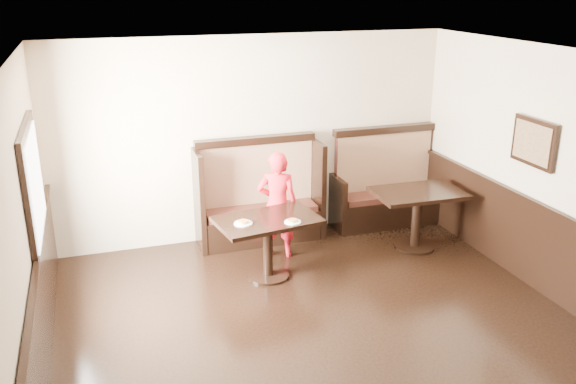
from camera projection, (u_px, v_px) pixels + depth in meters
name	position (u px, v px, depth m)	size (l,w,h in m)	color
ground	(356.00, 374.00, 5.68)	(7.00, 7.00, 0.00)	black
room_shell	(316.00, 301.00, 5.62)	(7.00, 7.00, 7.00)	beige
booth_main	(259.00, 204.00, 8.45)	(1.75, 0.72, 1.45)	black
booth_neighbor	(385.00, 192.00, 9.05)	(1.65, 0.72, 1.45)	black
table_main	(268.00, 232.00, 7.34)	(1.31, 0.92, 0.77)	black
table_neighbor	(417.00, 205.00, 8.15)	(1.20, 0.80, 0.81)	black
child	(278.00, 205.00, 7.87)	(0.52, 0.34, 1.43)	red
pizza_plate_left	(243.00, 223.00, 7.12)	(0.22, 0.22, 0.04)	white
pizza_plate_right	(293.00, 221.00, 7.16)	(0.20, 0.20, 0.04)	white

